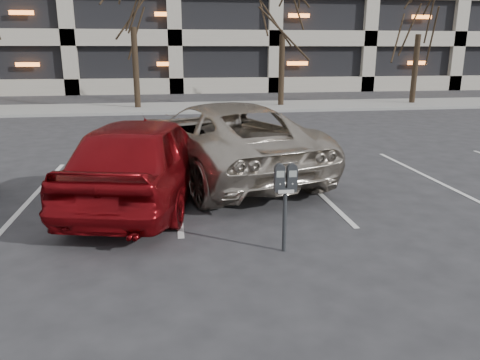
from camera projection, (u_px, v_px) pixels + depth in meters
ground at (268, 227)px, 7.57m from camera, size 140.00×140.00×0.00m
sidewalk at (201, 107)px, 22.80m from camera, size 80.00×4.00×0.12m
stall_lines at (178, 190)px, 9.56m from camera, size 16.90×5.20×0.00m
parking_meter at (285, 186)px, 6.40m from camera, size 0.33×0.14×1.25m
suv_silver at (221, 139)px, 10.50m from camera, size 4.39×6.53×1.67m
car_red at (144, 159)px, 8.62m from camera, size 3.01×5.18×1.66m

